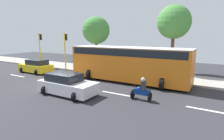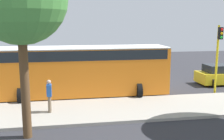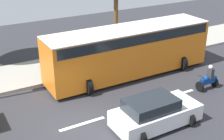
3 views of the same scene
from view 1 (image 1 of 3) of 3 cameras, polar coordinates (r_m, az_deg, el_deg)
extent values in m
cube|color=#2D2D33|center=(17.07, -16.62, -4.12)|extent=(40.00, 60.00, 0.10)
cube|color=#9E998E|center=(22.25, -3.39, 0.02)|extent=(4.00, 60.00, 0.15)
cube|color=white|center=(11.90, 27.95, -11.10)|extent=(0.20, 2.40, 0.01)
cube|color=white|center=(13.42, 1.30, -7.41)|extent=(0.20, 2.40, 0.01)
cube|color=white|center=(17.05, -16.63, -3.93)|extent=(0.20, 2.40, 0.01)
cube|color=white|center=(21.76, -27.49, -1.60)|extent=(0.20, 2.40, 0.01)
cube|color=yellow|center=(22.69, -22.73, 0.66)|extent=(1.81, 3.94, 0.80)
cube|color=#1E2328|center=(22.34, -22.37, 2.31)|extent=(1.52, 2.20, 0.56)
cylinder|color=black|center=(23.34, -26.16, 0.05)|extent=(0.64, 0.22, 0.64)
cylinder|color=black|center=(24.23, -23.04, 0.64)|extent=(0.64, 0.22, 0.64)
cylinder|color=black|center=(21.23, -22.28, -0.60)|extent=(0.64, 0.22, 0.64)
cylinder|color=black|center=(22.21, -19.03, 0.08)|extent=(0.64, 0.22, 0.64)
cube|color=white|center=(13.55, -13.56, -5.09)|extent=(1.87, 4.32, 0.80)
cube|color=#1E2328|center=(13.62, -14.73, -2.11)|extent=(1.57, 2.42, 0.56)
cylinder|color=black|center=(13.32, -6.58, -6.21)|extent=(0.64, 0.22, 0.64)
cylinder|color=black|center=(12.11, -11.34, -8.09)|extent=(0.64, 0.22, 0.64)
cylinder|color=black|center=(15.15, -15.25, -4.44)|extent=(0.64, 0.22, 0.64)
cylinder|color=black|center=(14.10, -20.07, -5.85)|extent=(0.64, 0.22, 0.64)
cube|color=orange|center=(16.71, 4.98, 1.94)|extent=(2.50, 11.00, 2.90)
cube|color=black|center=(16.58, 5.04, 5.70)|extent=(2.52, 10.56, 0.60)
cube|color=white|center=(16.55, 5.07, 6.98)|extent=(2.50, 11.00, 0.08)
cylinder|color=black|center=(17.81, -6.91, -1.32)|extent=(1.00, 0.30, 1.00)
cylinder|color=black|center=(19.56, -3.00, -0.18)|extent=(1.00, 0.30, 1.00)
cylinder|color=black|center=(14.73, 15.49, -4.16)|extent=(1.00, 0.30, 1.00)
cylinder|color=black|center=(16.82, 17.47, -2.45)|extent=(1.00, 0.30, 1.00)
cylinder|color=black|center=(12.46, 6.46, -7.49)|extent=(0.60, 0.10, 0.60)
cylinder|color=black|center=(12.06, 11.73, -8.28)|extent=(0.60, 0.10, 0.60)
cube|color=navy|center=(12.15, 9.31, -6.80)|extent=(0.28, 1.10, 0.36)
sphere|color=navy|center=(12.17, 8.45, -5.87)|extent=(0.32, 0.32, 0.32)
cylinder|color=black|center=(12.25, 6.95, -4.89)|extent=(0.55, 0.04, 0.04)
cube|color=#333338|center=(11.99, 9.82, -4.81)|extent=(0.36, 0.24, 0.60)
sphere|color=silver|center=(11.91, 9.65, -2.93)|extent=(0.26, 0.26, 0.26)
cylinder|color=#72604C|center=(19.24, 13.87, -0.44)|extent=(0.16, 0.16, 0.85)
cylinder|color=#72604C|center=(19.43, 14.04, -0.34)|extent=(0.16, 0.16, 0.85)
cube|color=#2659B2|center=(19.21, 14.05, 1.74)|extent=(0.40, 0.24, 0.60)
sphere|color=tan|center=(19.15, 14.11, 3.01)|extent=(0.22, 0.22, 0.22)
cylinder|color=yellow|center=(25.90, -21.56, 5.65)|extent=(0.14, 0.14, 4.50)
cube|color=black|center=(25.96, -21.44, 9.54)|extent=(0.24, 0.24, 0.76)
sphere|color=red|center=(26.04, -21.26, 10.09)|extent=(0.16, 0.16, 0.16)
sphere|color=#F2A50C|center=(26.04, -21.23, 9.56)|extent=(0.16, 0.16, 0.16)
sphere|color=green|center=(26.04, -21.19, 9.03)|extent=(0.16, 0.16, 0.16)
cylinder|color=yellow|center=(22.53, -14.42, 5.42)|extent=(0.14, 0.14, 4.50)
cube|color=black|center=(22.60, -14.23, 9.89)|extent=(0.24, 0.24, 0.76)
sphere|color=red|center=(22.69, -14.04, 10.51)|extent=(0.16, 0.16, 0.16)
sphere|color=#F2A50C|center=(22.69, -14.01, 9.90)|extent=(0.16, 0.16, 0.16)
sphere|color=green|center=(22.69, -13.98, 9.30)|extent=(0.16, 0.16, 0.16)
cylinder|color=brown|center=(21.52, 18.22, 4.81)|extent=(0.36, 0.36, 4.36)
sphere|color=#478C3D|center=(21.48, 18.76, 14.02)|extent=(3.65, 3.65, 3.65)
cylinder|color=brown|center=(26.72, -4.90, 5.49)|extent=(0.36, 0.36, 3.58)
sphere|color=#478C3D|center=(26.63, -5.01, 12.27)|extent=(3.89, 3.89, 3.89)
camera|label=2|loc=(32.75, 20.02, 11.02)|focal=44.27mm
camera|label=3|loc=(17.88, -64.48, 19.07)|focal=49.69mm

